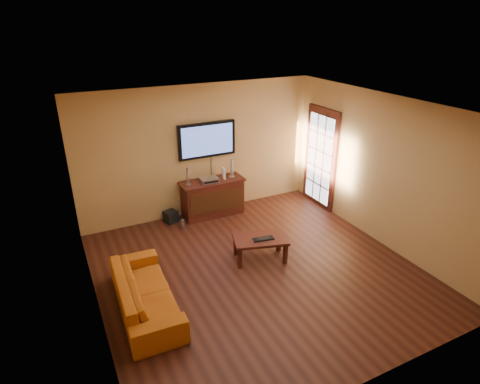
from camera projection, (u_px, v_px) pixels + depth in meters
ground_plane at (257, 271)px, 6.66m from camera, size 5.00×5.00×0.00m
room_walls at (241, 164)px, 6.49m from camera, size 5.00×5.00×5.00m
french_door at (320, 159)px, 8.63m from camera, size 0.07×1.02×2.22m
media_console at (213, 197)px, 8.40m from camera, size 1.33×0.51×0.77m
television at (207, 140)px, 8.09m from camera, size 1.22×0.08×0.72m
coffee_table at (260, 241)px, 6.84m from camera, size 1.02×0.78×0.42m
sofa at (145, 287)px, 5.67m from camera, size 0.63×1.91×0.74m
speaker_left at (188, 177)px, 7.98m from camera, size 0.10×0.10×0.36m
speaker_right at (232, 169)px, 8.37m from camera, size 0.11×0.11×0.39m
av_receiver at (209, 180)px, 8.17m from camera, size 0.37×0.28×0.08m
game_console at (224, 173)px, 8.32m from camera, size 0.07×0.17×0.22m
subwoofer at (171, 217)px, 8.19m from camera, size 0.31×0.31×0.24m
bottle at (183, 224)px, 7.93m from camera, size 0.08×0.08×0.22m
keyboard at (263, 239)px, 6.77m from camera, size 0.37×0.19×0.02m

